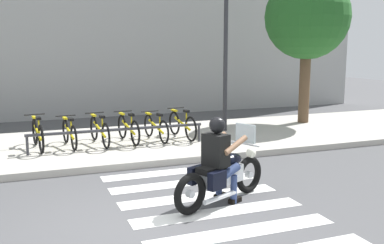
# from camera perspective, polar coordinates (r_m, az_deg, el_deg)

# --- Properties ---
(ground_plane) EXTENTS (48.00, 48.00, 0.00)m
(ground_plane) POSITION_cam_1_polar(r_m,az_deg,el_deg) (6.74, -6.32, -12.66)
(ground_plane) COLOR #4C4C4F
(sidewalk) EXTENTS (24.00, 4.40, 0.15)m
(sidewalk) POSITION_cam_1_polar(r_m,az_deg,el_deg) (11.50, -12.80, -3.05)
(sidewalk) COLOR #B7B2A8
(sidewalk) RESTS_ON ground
(crosswalk_stripe_1) EXTENTS (2.80, 0.40, 0.01)m
(crosswalk_stripe_1) POSITION_cam_1_polar(r_m,az_deg,el_deg) (6.45, 6.43, -13.67)
(crosswalk_stripe_1) COLOR white
(crosswalk_stripe_1) RESTS_ON ground
(crosswalk_stripe_2) EXTENTS (2.80, 0.40, 0.01)m
(crosswalk_stripe_2) POSITION_cam_1_polar(r_m,az_deg,el_deg) (7.12, 3.42, -11.35)
(crosswalk_stripe_2) COLOR white
(crosswalk_stripe_2) RESTS_ON ground
(crosswalk_stripe_3) EXTENTS (2.80, 0.40, 0.01)m
(crosswalk_stripe_3) POSITION_cam_1_polar(r_m,az_deg,el_deg) (7.81, 0.96, -9.40)
(crosswalk_stripe_3) COLOR white
(crosswalk_stripe_3) RESTS_ON ground
(crosswalk_stripe_4) EXTENTS (2.80, 0.40, 0.01)m
(crosswalk_stripe_4) POSITION_cam_1_polar(r_m,az_deg,el_deg) (8.52, -1.07, -7.77)
(crosswalk_stripe_4) COLOR white
(crosswalk_stripe_4) RESTS_ON ground
(crosswalk_stripe_5) EXTENTS (2.80, 0.40, 0.01)m
(crosswalk_stripe_5) POSITION_cam_1_polar(r_m,az_deg,el_deg) (9.25, -2.77, -6.38)
(crosswalk_stripe_5) COLOR white
(crosswalk_stripe_5) RESTS_ON ground
(motorcycle) EXTENTS (1.97, 1.02, 1.24)m
(motorcycle) POSITION_cam_1_polar(r_m,az_deg,el_deg) (7.40, 3.85, -6.78)
(motorcycle) COLOR black
(motorcycle) RESTS_ON ground
(rider) EXTENTS (0.76, 0.70, 1.45)m
(rider) POSITION_cam_1_polar(r_m,az_deg,el_deg) (7.25, 3.46, -4.11)
(rider) COLOR black
(rider) RESTS_ON ground
(bicycle_0) EXTENTS (0.48, 1.66, 0.80)m
(bicycle_0) POSITION_cam_1_polar(r_m,az_deg,el_deg) (11.11, -18.99, -1.47)
(bicycle_0) COLOR black
(bicycle_0) RESTS_ON sidewalk
(bicycle_1) EXTENTS (0.48, 1.57, 0.73)m
(bicycle_1) POSITION_cam_1_polar(r_m,az_deg,el_deg) (11.16, -15.29, -1.37)
(bicycle_1) COLOR black
(bicycle_1) RESTS_ON sidewalk
(bicycle_2) EXTENTS (0.48, 1.72, 0.76)m
(bicycle_2) POSITION_cam_1_polar(r_m,az_deg,el_deg) (11.25, -11.65, -1.09)
(bicycle_2) COLOR black
(bicycle_2) RESTS_ON sidewalk
(bicycle_3) EXTENTS (0.48, 1.65, 0.77)m
(bicycle_3) POSITION_cam_1_polar(r_m,az_deg,el_deg) (11.38, -8.08, -0.85)
(bicycle_3) COLOR black
(bicycle_3) RESTS_ON sidewalk
(bicycle_4) EXTENTS (0.48, 1.64, 0.73)m
(bicycle_4) POSITION_cam_1_polar(r_m,az_deg,el_deg) (11.57, -4.61, -0.70)
(bicycle_4) COLOR black
(bicycle_4) RESTS_ON sidewalk
(bicycle_5) EXTENTS (0.48, 1.65, 0.78)m
(bicycle_5) POSITION_cam_1_polar(r_m,az_deg,el_deg) (11.78, -1.26, -0.37)
(bicycle_5) COLOR black
(bicycle_5) RESTS_ON sidewalk
(bike_rack) EXTENTS (4.20, 0.07, 0.49)m
(bike_rack) POSITION_cam_1_polar(r_m,az_deg,el_deg) (10.76, -9.29, -1.11)
(bike_rack) COLOR #333338
(bike_rack) RESTS_ON sidewalk
(street_lamp) EXTENTS (0.28, 0.28, 4.71)m
(street_lamp) POSITION_cam_1_polar(r_m,az_deg,el_deg) (12.74, 4.31, 10.81)
(street_lamp) COLOR #2D2D33
(street_lamp) RESTS_ON ground
(tree_near_rack) EXTENTS (2.61, 2.61, 4.75)m
(tree_near_rack) POSITION_cam_1_polar(r_m,az_deg,el_deg) (14.60, 14.43, 12.68)
(tree_near_rack) COLOR brown
(tree_near_rack) RESTS_ON ground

